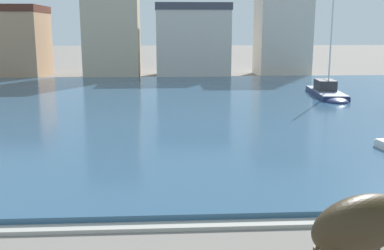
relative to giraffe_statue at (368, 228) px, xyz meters
name	(u,v)px	position (x,y,z in m)	size (l,w,h in m)	color
harbor_water	(151,107)	(-4.15, 26.39, -2.54)	(89.24, 40.06, 0.31)	#2D5170
quay_edge_coping	(132,227)	(-4.15, 6.11, -2.64)	(89.24, 0.50, 0.12)	#ADA89E
giraffe_statue	(368,228)	(0.00, 0.00, 0.00)	(2.91, 1.61, 5.28)	#382B19
sailboat_navy	(328,94)	(10.03, 29.83, -2.17)	(2.72, 7.86, 8.36)	navy
townhouse_wide_warehouse	(22,42)	(-19.89, 49.89, 1.47)	(5.38, 8.06, 8.30)	tan
townhouse_corner_house	(112,23)	(-9.15, 48.56, 3.63)	(6.36, 5.62, 12.63)	#C6B293
townhouse_end_terrace	(192,40)	(0.21, 49.31, 1.58)	(8.60, 7.56, 8.52)	beige
townhouse_tall_gabled	(283,26)	(11.40, 50.59, 3.27)	(6.30, 5.60, 11.90)	beige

